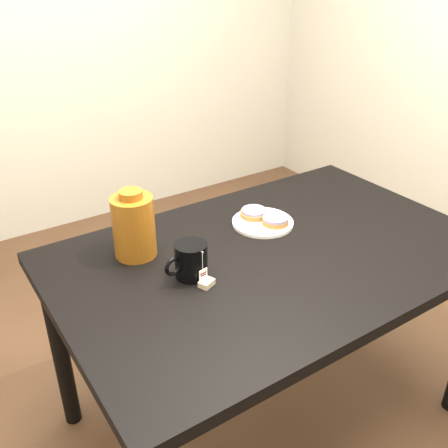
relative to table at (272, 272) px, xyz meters
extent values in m
plane|color=brown|center=(0.00, 0.00, -0.67)|extent=(4.00, 4.00, 0.00)
cube|color=beige|center=(0.00, 2.00, 0.68)|extent=(3.50, 0.02, 2.70)
cube|color=black|center=(0.00, 0.00, 0.06)|extent=(1.40, 0.90, 0.04)
cylinder|color=black|center=(-0.64, 0.39, -0.31)|extent=(0.06, 0.06, 0.71)
cylinder|color=black|center=(0.64, 0.39, -0.31)|extent=(0.06, 0.06, 0.71)
cylinder|color=white|center=(0.09, 0.17, 0.09)|extent=(0.22, 0.22, 0.01)
torus|color=white|center=(0.09, 0.17, 0.10)|extent=(0.22, 0.22, 0.01)
cylinder|color=brown|center=(0.08, 0.22, 0.10)|extent=(0.12, 0.12, 0.02)
cylinder|color=#8D7AA5|center=(0.08, 0.22, 0.12)|extent=(0.11, 0.11, 0.01)
cylinder|color=brown|center=(0.11, 0.13, 0.10)|extent=(0.13, 0.13, 0.02)
cylinder|color=#8D7AA5|center=(0.11, 0.13, 0.12)|extent=(0.12, 0.12, 0.01)
cylinder|color=black|center=(-0.29, 0.02, 0.14)|extent=(0.11, 0.11, 0.11)
cylinder|color=black|center=(-0.29, 0.02, 0.18)|extent=(0.09, 0.09, 0.00)
torus|color=black|center=(-0.36, 0.02, 0.14)|extent=(0.06, 0.02, 0.06)
cylinder|color=beige|center=(-0.28, -0.03, 0.16)|extent=(0.00, 0.00, 0.06)
cube|color=white|center=(-0.28, -0.03, 0.12)|extent=(0.03, 0.01, 0.03)
cube|color=#C6B793|center=(-0.28, -0.05, 0.09)|extent=(0.05, 0.05, 0.02)
cylinder|color=#69350D|center=(-0.38, 0.23, 0.18)|extent=(0.15, 0.15, 0.20)
cylinder|color=#69350D|center=(-0.38, 0.23, 0.30)|extent=(0.07, 0.07, 0.02)
camera|label=1|loc=(-0.90, -1.07, 0.93)|focal=40.00mm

